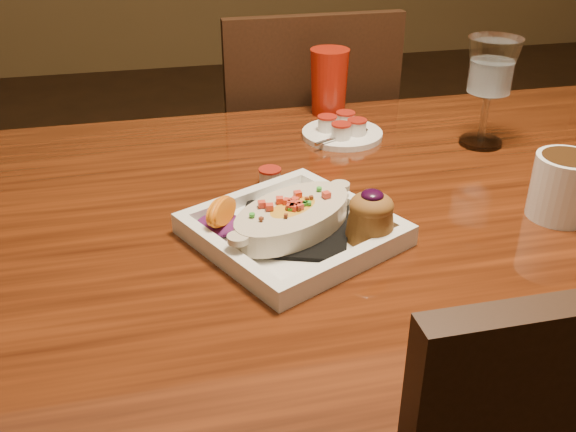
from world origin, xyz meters
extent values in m
cube|color=maroon|center=(0.00, 0.00, 0.73)|extent=(1.50, 0.90, 0.04)
cylinder|color=black|center=(-0.67, 0.37, 0.35)|extent=(0.07, 0.07, 0.71)
cylinder|color=black|center=(0.67, 0.37, 0.35)|extent=(0.07, 0.07, 0.71)
cube|color=black|center=(0.00, 0.70, 0.45)|extent=(0.42, 0.42, 0.04)
cylinder|color=black|center=(0.17, 0.87, 0.23)|extent=(0.04, 0.04, 0.45)
cylinder|color=black|center=(-0.17, 0.87, 0.23)|extent=(0.04, 0.04, 0.45)
cylinder|color=black|center=(0.17, 0.53, 0.23)|extent=(0.04, 0.04, 0.45)
cylinder|color=black|center=(-0.17, 0.53, 0.23)|extent=(0.04, 0.04, 0.45)
cube|color=black|center=(0.00, 0.51, 0.70)|extent=(0.40, 0.03, 0.46)
cube|color=white|center=(-0.19, -0.08, 0.76)|extent=(0.33, 0.33, 0.01)
cube|color=black|center=(-0.19, -0.08, 0.77)|extent=(0.19, 0.19, 0.01)
ellipsoid|color=gold|center=(-0.19, -0.08, 0.79)|extent=(0.19, 0.17, 0.03)
ellipsoid|color=#60165F|center=(-0.29, -0.06, 0.77)|extent=(0.07, 0.07, 0.02)
cone|color=brown|center=(-0.09, -0.12, 0.79)|extent=(0.07, 0.07, 0.05)
ellipsoid|color=brown|center=(-0.09, -0.12, 0.81)|extent=(0.06, 0.06, 0.03)
ellipsoid|color=black|center=(-0.09, -0.12, 0.83)|extent=(0.03, 0.03, 0.01)
cylinder|color=white|center=(0.21, -0.11, 0.80)|extent=(0.09, 0.09, 0.10)
cylinder|color=#311C0D|center=(0.21, -0.11, 0.84)|extent=(0.08, 0.08, 0.02)
cylinder|color=silver|center=(0.23, 0.17, 0.75)|extent=(0.08, 0.08, 0.01)
cylinder|color=silver|center=(0.23, 0.17, 0.80)|extent=(0.01, 0.01, 0.09)
cone|color=silver|center=(0.23, 0.17, 0.90)|extent=(0.09, 0.09, 0.10)
cylinder|color=white|center=(-0.01, 0.27, 0.76)|extent=(0.15, 0.15, 0.01)
cylinder|color=silver|center=(-0.04, 0.28, 0.77)|extent=(0.04, 0.04, 0.03)
cylinder|color=#B42416|center=(-0.04, 0.28, 0.79)|extent=(0.04, 0.04, 0.00)
cylinder|color=silver|center=(0.00, 0.29, 0.77)|extent=(0.04, 0.04, 0.03)
cylinder|color=#B42416|center=(0.00, 0.29, 0.79)|extent=(0.04, 0.04, 0.00)
cylinder|color=silver|center=(0.01, 0.25, 0.77)|extent=(0.04, 0.04, 0.03)
cylinder|color=#B42416|center=(0.01, 0.25, 0.79)|extent=(0.04, 0.04, 0.00)
cylinder|color=silver|center=(-0.02, 0.23, 0.77)|extent=(0.04, 0.04, 0.03)
cylinder|color=#B42416|center=(-0.02, 0.23, 0.79)|extent=(0.04, 0.04, 0.00)
cylinder|color=silver|center=(-0.19, 0.09, 0.76)|extent=(0.04, 0.04, 0.03)
cylinder|color=#B42416|center=(-0.19, 0.09, 0.78)|extent=(0.04, 0.04, 0.00)
cone|color=#AB1C0C|center=(0.00, 0.40, 0.82)|extent=(0.08, 0.08, 0.13)
camera|label=1|loc=(-0.37, -0.83, 1.21)|focal=40.00mm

